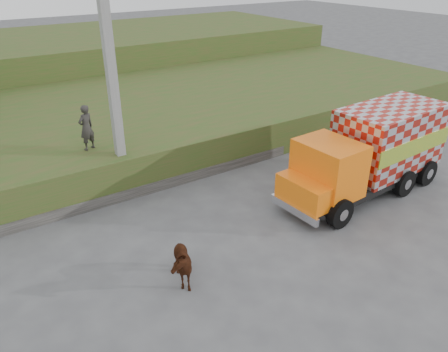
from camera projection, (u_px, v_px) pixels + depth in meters
ground at (216, 245)px, 12.98m from camera, size 120.00×120.00×0.00m
embankment at (99, 125)px, 20.09m from camera, size 40.00×12.00×1.50m
embankment_far at (36, 62)px, 28.69m from camera, size 40.00×12.00×3.00m
retaining_strip at (102, 199)px, 15.03m from camera, size 16.00×0.50×0.40m
utility_pole at (112, 81)px, 14.08m from camera, size 1.20×0.30×8.00m
cargo_truck at (372, 151)px, 15.36m from camera, size 6.82×2.63×3.00m
cow at (178, 263)px, 11.26m from camera, size 1.00×1.55×1.21m
pedestrian at (86, 128)px, 15.29m from camera, size 0.70×0.59×1.64m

